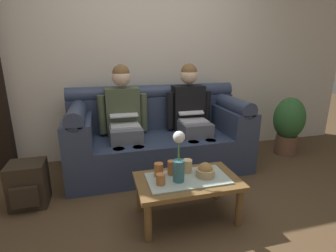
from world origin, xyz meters
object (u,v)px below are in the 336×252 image
object	(u,v)px
couch	(159,137)
cup_far_center	(171,168)
coffee_table	(188,184)
backpack_left	(28,185)
person_left	(124,116)
person_right	(191,112)
cup_near_right	(159,170)
cup_far_left	(161,179)
potted_plant	(289,123)
flower_vase	(179,159)
cup_near_left	(187,166)
snack_bowl	(205,171)

from	to	relation	value
couch	cup_far_center	bearing A→B (deg)	-96.66
coffee_table	backpack_left	world-z (taller)	backpack_left
person_left	backpack_left	distance (m)	1.15
person_right	cup_near_right	world-z (taller)	person_right
cup_far_left	backpack_left	distance (m)	1.25
coffee_table	backpack_left	bearing A→B (deg)	157.58
backpack_left	potted_plant	world-z (taller)	potted_plant
couch	cup_near_right	bearing A→B (deg)	-102.89
person_right	cup_far_center	bearing A→B (deg)	-118.09
person_left	cup_near_right	world-z (taller)	person_left
cup_far_center	person_left	bearing A→B (deg)	106.69
flower_vase	cup_near_left	bearing A→B (deg)	48.26
snack_bowl	cup_near_right	size ratio (longest dim) A/B	1.38
flower_vase	cup_far_left	distance (m)	0.21
flower_vase	backpack_left	distance (m)	1.41
snack_bowl	potted_plant	bearing A→B (deg)	31.67
person_right	coffee_table	bearing A→B (deg)	-110.77
cup_far_center	person_right	bearing A→B (deg)	61.91
snack_bowl	cup_near_right	distance (m)	0.38
cup_near_left	cup_near_right	size ratio (longest dim) A/B	0.98
person_right	potted_plant	bearing A→B (deg)	-2.25
snack_bowl	backpack_left	size ratio (longest dim) A/B	0.38
person_right	cup_far_left	world-z (taller)	person_right
person_left	cup_far_left	size ratio (longest dim) A/B	14.25
person_right	cup_near_left	world-z (taller)	person_right
couch	flower_vase	bearing A→B (deg)	-94.63
cup_far_center	backpack_left	bearing A→B (deg)	159.56
person_left	coffee_table	bearing A→B (deg)	-69.22
snack_bowl	potted_plant	xyz separation A→B (m)	(1.63, 1.00, 0.02)
cup_far_center	cup_far_left	world-z (taller)	cup_far_center
coffee_table	cup_near_right	distance (m)	0.26
flower_vase	cup_far_left	bearing A→B (deg)	-174.14
cup_near_right	cup_far_center	bearing A→B (deg)	1.63
coffee_table	potted_plant	world-z (taller)	potted_plant
person_left	flower_vase	xyz separation A→B (m)	(0.31, -1.08, -0.11)
snack_bowl	person_left	bearing A→B (deg)	117.35
coffee_table	snack_bowl	bearing A→B (deg)	-2.86
cup_near_right	cup_far_left	world-z (taller)	cup_near_right
coffee_table	couch	bearing A→B (deg)	90.00
snack_bowl	cup_far_center	world-z (taller)	cup_far_center
coffee_table	potted_plant	distance (m)	2.04
flower_vase	snack_bowl	xyz separation A→B (m)	(0.24, 0.02, -0.14)
cup_far_center	cup_far_left	xyz separation A→B (m)	(-0.12, -0.14, -0.02)
couch	snack_bowl	world-z (taller)	couch
person_right	backpack_left	world-z (taller)	person_right
cup_near_left	cup_far_left	size ratio (longest dim) A/B	1.27
couch	coffee_table	xyz separation A→B (m)	(-0.00, -1.05, -0.07)
couch	cup_far_left	world-z (taller)	couch
coffee_table	flower_vase	xyz separation A→B (m)	(-0.09, -0.03, 0.24)
flower_vase	person_left	bearing A→B (deg)	106.05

